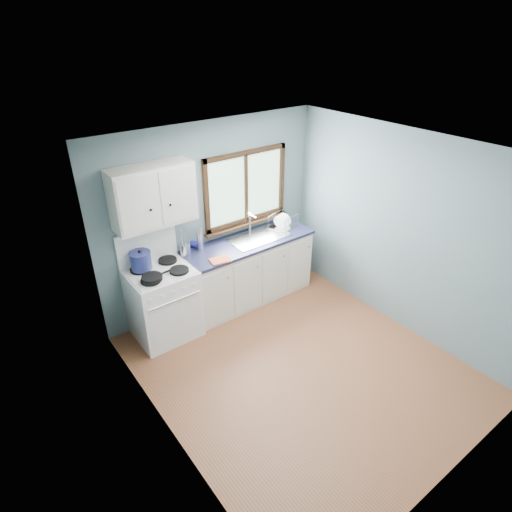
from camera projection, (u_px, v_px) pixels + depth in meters
floor at (299, 367)px, 4.98m from camera, size 3.20×3.60×0.02m
ceiling at (313, 153)px, 3.75m from camera, size 3.20×3.60×0.02m
wall_back at (212, 217)px, 5.63m from camera, size 3.20×0.02×2.50m
wall_front at (474, 379)px, 3.10m from camera, size 3.20×0.02×2.50m
wall_left at (161, 336)px, 3.52m from camera, size 0.02×3.60×2.50m
wall_right at (402, 233)px, 5.21m from camera, size 0.02×3.60×2.50m
gas_range at (163, 301)px, 5.27m from camera, size 0.76×0.69×1.36m
base_cabinets at (248, 273)px, 6.00m from camera, size 1.85×0.60×0.88m
countertop at (248, 242)px, 5.76m from camera, size 1.89×0.64×0.04m
sink at (258, 241)px, 5.88m from camera, size 0.84×0.46×0.44m
window at (246, 193)px, 5.77m from camera, size 1.36×0.10×1.03m
upper_cabinets at (153, 196)px, 4.79m from camera, size 0.95×0.35×0.70m
skillet at (152, 278)px, 4.82m from camera, size 0.37×0.26×0.05m
stockpot at (141, 260)px, 4.99m from camera, size 0.29×0.29×0.25m
utensil_crock at (185, 249)px, 5.37m from camera, size 0.15×0.15×0.42m
thermos at (200, 238)px, 5.45m from camera, size 0.09×0.09×0.33m
soap_bottle at (200, 241)px, 5.50m from camera, size 0.12×0.12×0.24m
dish_towel at (220, 260)px, 5.27m from camera, size 0.27×0.22×0.02m
dish_rack at (283, 224)px, 6.11m from camera, size 0.44×0.38×0.20m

